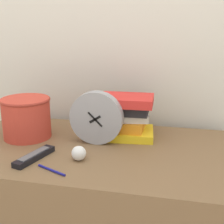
% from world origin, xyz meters
% --- Properties ---
extents(wall_back, '(6.00, 0.04, 2.40)m').
position_xyz_m(wall_back, '(0.00, 0.68, 1.20)').
color(wall_back, silver).
rests_on(wall_back, ground_plane).
extents(desk_clock, '(0.21, 0.05, 0.21)m').
position_xyz_m(desk_clock, '(0.00, 0.35, 0.88)').
color(desk_clock, '#99999E').
rests_on(desk_clock, desk).
extents(book_stack, '(0.26, 0.21, 0.18)m').
position_xyz_m(book_stack, '(0.09, 0.47, 0.86)').
color(book_stack, yellow).
rests_on(book_stack, desk).
extents(basket, '(0.20, 0.20, 0.17)m').
position_xyz_m(basket, '(-0.30, 0.35, 0.86)').
color(basket, '#C63D2D').
rests_on(basket, desk).
extents(tv_remote, '(0.09, 0.19, 0.02)m').
position_xyz_m(tv_remote, '(-0.18, 0.16, 0.78)').
color(tv_remote, black).
rests_on(tv_remote, desk).
extents(crumpled_paper_ball, '(0.05, 0.05, 0.05)m').
position_xyz_m(crumpled_paper_ball, '(-0.02, 0.18, 0.80)').
color(crumpled_paper_ball, white).
rests_on(crumpled_paper_ball, desk).
extents(pen, '(0.12, 0.06, 0.01)m').
position_xyz_m(pen, '(-0.08, 0.08, 0.77)').
color(pen, navy).
rests_on(pen, desk).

